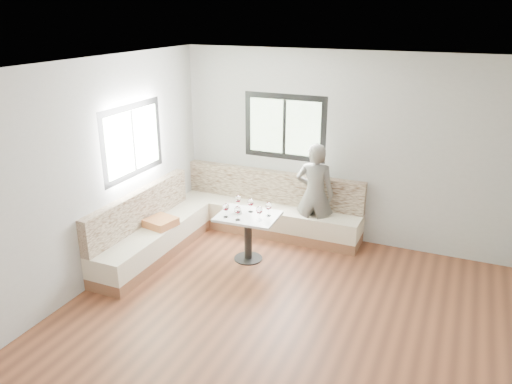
% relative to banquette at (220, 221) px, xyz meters
% --- Properties ---
extents(room, '(5.01, 5.01, 2.81)m').
position_rel_banquette_xyz_m(room, '(1.51, -1.55, 1.08)').
color(room, brown).
rests_on(room, ground).
extents(banquette, '(2.90, 2.80, 0.95)m').
position_rel_banquette_xyz_m(banquette, '(0.00, 0.00, 0.00)').
color(banquette, '#8E5E43').
rests_on(banquette, ground).
extents(table, '(0.84, 0.67, 0.67)m').
position_rel_banquette_xyz_m(table, '(0.63, -0.35, 0.17)').
color(table, black).
rests_on(table, ground).
extents(person, '(0.60, 0.43, 1.54)m').
position_rel_banquette_xyz_m(person, '(1.29, 0.55, 0.44)').
color(person, '#66635B').
rests_on(person, ground).
extents(olive_ramekin, '(0.10, 0.10, 0.04)m').
position_rel_banquette_xyz_m(olive_ramekin, '(0.47, -0.34, 0.36)').
color(olive_ramekin, white).
rests_on(olive_ramekin, table).
extents(wine_glass_a, '(0.09, 0.09, 0.20)m').
position_rel_banquette_xyz_m(wine_glass_a, '(0.38, -0.53, 0.48)').
color(wine_glass_a, white).
rests_on(wine_glass_a, table).
extents(wine_glass_b, '(0.09, 0.09, 0.20)m').
position_rel_banquette_xyz_m(wine_glass_b, '(0.57, -0.56, 0.48)').
color(wine_glass_b, white).
rests_on(wine_glass_b, table).
extents(wine_glass_c, '(0.09, 0.09, 0.20)m').
position_rel_banquette_xyz_m(wine_glass_c, '(0.83, -0.44, 0.48)').
color(wine_glass_c, white).
rests_on(wine_glass_c, table).
extents(wine_glass_d, '(0.09, 0.09, 0.20)m').
position_rel_banquette_xyz_m(wine_glass_d, '(0.61, -0.23, 0.48)').
color(wine_glass_d, white).
rests_on(wine_glass_d, table).
extents(wine_glass_e, '(0.09, 0.09, 0.20)m').
position_rel_banquette_xyz_m(wine_glass_e, '(0.89, -0.26, 0.48)').
color(wine_glass_e, white).
rests_on(wine_glass_e, table).
extents(wine_glass_f, '(0.09, 0.09, 0.20)m').
position_rel_banquette_xyz_m(wine_glass_f, '(0.40, -0.19, 0.48)').
color(wine_glass_f, white).
rests_on(wine_glass_f, table).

